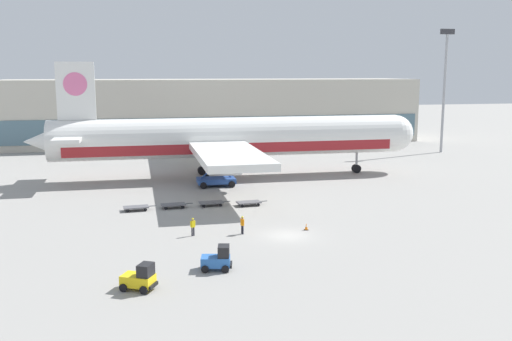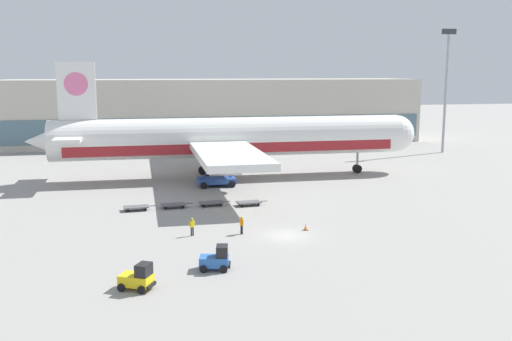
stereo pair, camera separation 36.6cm
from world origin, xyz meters
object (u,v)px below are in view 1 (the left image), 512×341
(ground_crew_far, at_px, (193,225))
(light_mast, at_px, (445,82))
(airplane_main, at_px, (227,139))
(baggage_tug_foreground, at_px, (140,278))
(baggage_dolly_trail, at_px, (249,202))
(ground_crew_near, at_px, (242,223))
(traffic_cone_near, at_px, (306,227))
(baggage_tug_mid, at_px, (218,259))
(baggage_dolly_lead, at_px, (136,207))
(scissor_lift_loader, at_px, (216,171))
(baggage_dolly_second, at_px, (174,205))
(baggage_dolly_third, at_px, (211,203))

(ground_crew_far, bearing_deg, light_mast, 14.19)
(airplane_main, height_order, baggage_tug_foreground, airplane_main)
(baggage_dolly_trail, bearing_deg, baggage_tug_foreground, -122.89)
(ground_crew_near, bearing_deg, ground_crew_far, 65.50)
(baggage_dolly_trail, bearing_deg, traffic_cone_near, -77.73)
(traffic_cone_near, bearing_deg, airplane_main, 95.58)
(airplane_main, xyz_separation_m, baggage_tug_mid, (-7.50, -39.57, -4.96))
(light_mast, height_order, baggage_dolly_lead, light_mast)
(airplane_main, xyz_separation_m, scissor_lift_loader, (-2.52, -5.95, -3.78))
(light_mast, relative_size, ground_crew_near, 13.16)
(baggage_dolly_second, xyz_separation_m, baggage_dolly_trail, (8.80, -0.72, 0.00))
(baggage_dolly_third, height_order, ground_crew_far, ground_crew_far)
(light_mast, height_order, ground_crew_far, light_mast)
(airplane_main, relative_size, traffic_cone_near, 82.54)
(light_mast, xyz_separation_m, baggage_dolly_trail, (-46.34, -36.29, -13.29))
(traffic_cone_near, bearing_deg, ground_crew_near, -179.95)
(airplane_main, height_order, baggage_dolly_lead, airplane_main)
(baggage_dolly_trail, bearing_deg, baggage_dolly_lead, 173.97)
(baggage_dolly_trail, height_order, traffic_cone_near, traffic_cone_near)
(baggage_dolly_third, bearing_deg, baggage_dolly_trail, -15.06)
(scissor_lift_loader, bearing_deg, ground_crew_far, -103.21)
(scissor_lift_loader, distance_m, baggage_dolly_third, 12.00)
(baggage_dolly_trail, xyz_separation_m, traffic_cone_near, (3.44, -11.57, -0.05))
(baggage_dolly_third, bearing_deg, baggage_tug_foreground, -113.70)
(baggage_dolly_lead, bearing_deg, baggage_tug_mid, -78.53)
(airplane_main, distance_m, traffic_cone_near, 30.63)
(light_mast, relative_size, ground_crew_far, 13.30)
(baggage_tug_foreground, bearing_deg, scissor_lift_loader, 101.65)
(baggage_dolly_trail, distance_m, ground_crew_near, 12.00)
(baggage_dolly_third, relative_size, ground_crew_far, 2.11)
(light_mast, distance_m, ground_crew_far, 73.14)
(scissor_lift_loader, xyz_separation_m, baggage_dolly_lead, (-11.05, -12.08, -1.67))
(baggage_dolly_lead, distance_m, baggage_dolly_trail, 13.07)
(baggage_dolly_lead, distance_m, baggage_dolly_third, 8.72)
(light_mast, bearing_deg, traffic_cone_near, -131.88)
(scissor_lift_loader, height_order, baggage_tug_mid, scissor_lift_loader)
(baggage_dolly_third, bearing_deg, light_mast, 30.69)
(airplane_main, distance_m, baggage_tug_mid, 40.58)
(light_mast, distance_m, baggage_dolly_lead, 70.66)
(scissor_lift_loader, distance_m, ground_crew_near, 24.09)
(baggage_tug_foreground, height_order, ground_crew_near, baggage_tug_foreground)
(ground_crew_far, bearing_deg, scissor_lift_loader, 49.07)
(airplane_main, distance_m, ground_crew_far, 31.12)
(scissor_lift_loader, xyz_separation_m, ground_crew_near, (-1.08, -24.05, -1.00))
(light_mast, distance_m, baggage_dolly_trail, 60.34)
(scissor_lift_loader, xyz_separation_m, baggage_dolly_second, (-6.79, -11.75, -1.67))
(airplane_main, height_order, baggage_dolly_second, airplane_main)
(baggage_dolly_third, xyz_separation_m, ground_crew_near, (1.27, -12.40, 0.68))
(scissor_lift_loader, xyz_separation_m, baggage_tug_mid, (-4.98, -33.62, -1.18))
(baggage_dolly_third, bearing_deg, airplane_main, 70.28)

